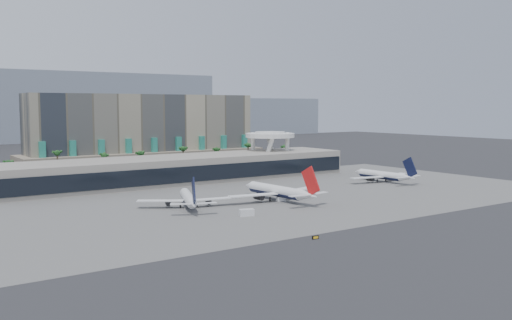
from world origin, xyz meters
TOP-DOWN VIEW (x-y plane):
  - ground at (0.00, 0.00)m, footprint 900.00×900.00m
  - apron_pad at (0.00, 55.00)m, footprint 260.00×130.00m
  - mountain_ridge at (27.88, 470.00)m, footprint 680.00×60.00m
  - hotel at (10.00, 174.41)m, footprint 140.00×30.00m
  - terminal at (0.00, 109.84)m, footprint 170.00×32.50m
  - saucer_structure at (55.00, 116.00)m, footprint 26.00×26.00m
  - palm_row at (7.00, 145.00)m, footprint 157.80×2.80m
  - airliner_left at (-30.19, 47.68)m, footprint 34.01×35.08m
  - airliner_centre at (4.35, 41.58)m, footprint 41.14×42.41m
  - airliner_right at (76.60, 56.02)m, footprint 36.42×37.47m
  - service_vehicle_a at (-22.30, 23.06)m, footprint 5.22×3.66m
  - service_vehicle_b at (4.48, 39.86)m, footprint 3.65×2.73m
  - taxiway_sign at (-24.93, -13.88)m, footprint 2.08×0.50m

SIDE VIEW (x-z plane):
  - ground at x=0.00m, z-range 0.00..0.00m
  - apron_pad at x=0.00m, z-range 0.00..0.06m
  - taxiway_sign at x=-24.93m, z-range 0.00..0.94m
  - service_vehicle_b at x=4.48m, z-range 0.00..1.67m
  - service_vehicle_a at x=-22.30m, z-range 0.00..2.31m
  - airliner_left at x=-30.19m, z-range -3.17..9.62m
  - airliner_right at x=76.60m, z-range -3.21..9.73m
  - airliner_centre at x=4.35m, z-range -3.63..11.01m
  - terminal at x=0.00m, z-range -0.73..13.77m
  - palm_row at x=7.00m, z-range 3.95..17.05m
  - hotel at x=10.00m, z-range -4.19..37.81m
  - saucer_structure at x=55.00m, z-range 7.51..29.40m
  - mountain_ridge at x=27.88m, z-range -5.11..64.89m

